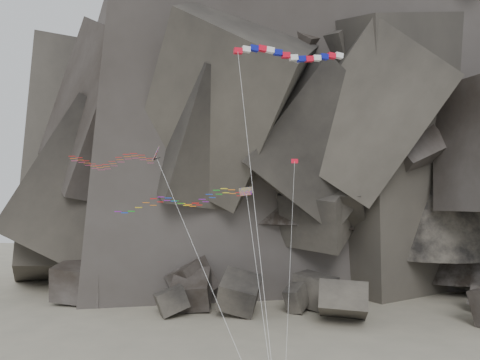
# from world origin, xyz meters

# --- Properties ---
(headland) EXTENTS (110.00, 70.00, 84.00)m
(headland) POSITION_xyz_m (0.00, 70.00, 42.00)
(headland) COLOR #4B463D
(headland) RESTS_ON ground
(boulder_field) EXTENTS (80.63, 17.81, 8.89)m
(boulder_field) POSITION_xyz_m (-5.79, 33.60, 2.47)
(boulder_field) COLOR #47423F
(boulder_field) RESTS_ON ground
(delta_kite) EXTENTS (22.65, 13.48, 22.31)m
(delta_kite) POSITION_xyz_m (-13.85, 1.37, 22.50)
(delta_kite) COLOR red
(delta_kite) RESTS_ON ground
(banner_kite) EXTENTS (10.31, 15.46, 31.38)m
(banner_kite) POSITION_xyz_m (4.23, 1.78, 32.30)
(banner_kite) COLOR red
(banner_kite) RESTS_ON ground
(parafoil_kite) EXTENTS (18.43, 14.85, 18.18)m
(parafoil_kite) POSITION_xyz_m (-7.32, 3.22, 18.46)
(parafoil_kite) COLOR #D5CD0B
(parafoil_kite) RESTS_ON ground
(pennant_kite) EXTENTS (0.72, 12.21, 20.69)m
(pennant_kite) POSITION_xyz_m (4.58, -0.98, 18.43)
(pennant_kite) COLOR red
(pennant_kite) RESTS_ON ground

